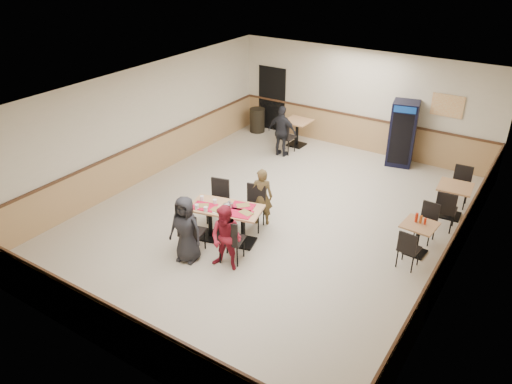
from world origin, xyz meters
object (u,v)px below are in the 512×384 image
Objects in this scene: diner_woman_left at (186,229)px; side_table_far at (453,196)px; diner_woman_right at (226,238)px; diner_man_opposite at (262,197)px; main_table at (226,218)px; pepsi_cooler at (402,134)px; trash_bin at (257,120)px; back_table at (297,129)px; lone_diner at (282,131)px; side_table_near at (418,234)px.

side_table_far is (4.04, 4.70, -0.19)m from diner_woman_left.
diner_man_opposite is at bearing 93.52° from diner_woman_right.
pepsi_cooler is at bearing 59.15° from main_table.
diner_woman_left is 7.43m from trash_bin.
back_table is (-1.08, 6.54, -0.17)m from diner_woman_left.
lone_diner is at bearing 92.09° from main_table.
diner_woman_left is at bearing -80.61° from back_table.
diner_woman_left is at bearing -68.11° from trash_bin.
side_table_near is 7.79m from trash_bin.
diner_woman_left reaches higher than side_table_near.
lone_diner is 5.69m from side_table_near.
side_table_far is at bearing -19.78° from back_table.
main_table is 4.80m from lone_diner.
side_table_near is at bearing 167.36° from diner_man_opposite.
main_table is 1.09× the size of lone_diner.
back_table is (-0.00, 0.93, -0.21)m from lone_diner.
diner_woman_right is 1.69× the size of back_table.
main_table is at bearing 103.15° from lone_diner.
main_table is 6.20m from pepsi_cooler.
trash_bin is at bearing 111.24° from diner_woman_right.
back_table is (-4.91, 3.79, 0.08)m from side_table_near.
lone_diner is at bearing -169.04° from pepsi_cooler.
trash_bin is at bearing -81.17° from diner_man_opposite.
trash_bin reaches higher than side_table_near.
main_table is at bearing -118.75° from pepsi_cooler.
pepsi_cooler reaches higher than diner_woman_right.
main_table is 2.38× the size of side_table_near.
diner_man_opposite is 4.44m from side_table_far.
diner_woman_right is at bearing -139.55° from side_table_near.
back_table is at bearing 175.24° from pepsi_cooler.
diner_woman_right is at bearing -112.04° from pepsi_cooler.
trash_bin is (-2.77, 6.89, -0.32)m from diner_woman_left.
side_table_near is (2.99, 2.55, -0.23)m from diner_woman_right.
diner_woman_right is 0.91× the size of lone_diner.
diner_man_opposite is 1.96× the size of side_table_near.
main_table is 2.10× the size of side_table_far.
back_table is 1.04× the size of trash_bin.
side_table_far is at bearing -60.06° from pepsi_cooler.
trash_bin is (-3.61, 6.68, -0.30)m from diner_woman_right.
main_table is 5.69m from back_table.
pepsi_cooler is (1.54, 4.91, 0.24)m from diner_man_opposite.
diner_man_opposite is (-0.34, 1.81, -0.01)m from diner_woman_right.
diner_woman_right is 5.74m from lone_diner.
lone_diner reaches higher than trash_bin.
diner_man_opposite is 5.15m from pepsi_cooler.
side_table_near is (3.33, 0.73, -0.22)m from diner_man_opposite.
side_table_near is (3.58, 1.74, -0.08)m from main_table.
lone_diner is at bearing 149.76° from side_table_near.
diner_woman_left is 2.08m from diner_man_opposite.
diner_man_opposite is at bearing -119.35° from pepsi_cooler.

